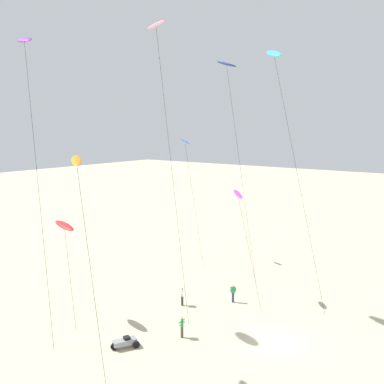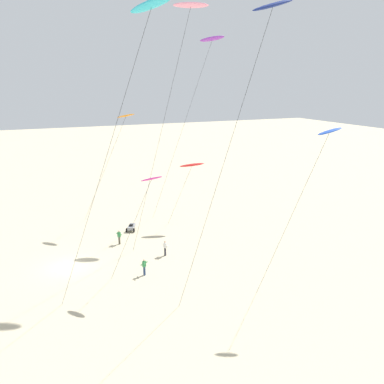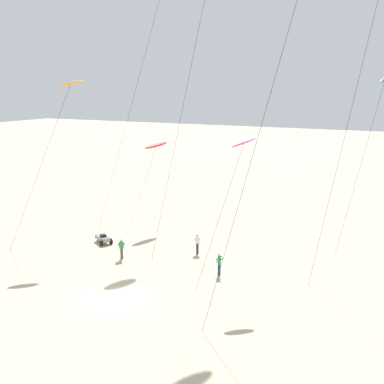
% 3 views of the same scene
% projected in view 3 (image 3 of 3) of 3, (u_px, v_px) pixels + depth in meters
% --- Properties ---
extents(ground_plane, '(260.00, 260.00, 0.00)m').
position_uv_depth(ground_plane, '(114.00, 299.00, 29.67)').
color(ground_plane, beige).
extents(kite_orange, '(3.82, 6.69, 14.22)m').
position_uv_depth(kite_orange, '(70.00, 86.00, 39.17)').
color(kite_orange, orange).
rests_on(kite_orange, ground).
extents(kite_red, '(2.20, 4.41, 8.23)m').
position_uv_depth(kite_red, '(156.00, 146.00, 44.83)').
color(kite_red, red).
rests_on(kite_red, ground).
extents(kite_magenta, '(2.71, 4.60, 10.21)m').
position_uv_depth(kite_magenta, '(243.00, 146.00, 31.03)').
color(kite_magenta, '#D8339E').
rests_on(kite_magenta, ground).
extents(kite_blue, '(2.78, 5.43, 14.55)m').
position_uv_depth(kite_blue, '(384.00, 84.00, 37.20)').
color(kite_blue, blue).
rests_on(kite_blue, ground).
extents(kite_flyer_nearest, '(0.73, 0.73, 1.67)m').
position_uv_depth(kite_flyer_nearest, '(122.00, 248.00, 36.39)').
color(kite_flyer_nearest, '#4C4738').
rests_on(kite_flyer_nearest, ground).
extents(kite_flyer_middle, '(0.72, 0.71, 1.67)m').
position_uv_depth(kite_flyer_middle, '(197.00, 243.00, 37.56)').
color(kite_flyer_middle, '#33333D').
rests_on(kite_flyer_middle, ground).
extents(kite_flyer_furthest, '(0.70, 0.71, 1.67)m').
position_uv_depth(kite_flyer_furthest, '(219.00, 263.00, 33.24)').
color(kite_flyer_furthest, navy).
rests_on(kite_flyer_furthest, ground).
extents(beach_buggy, '(2.09, 1.61, 0.82)m').
position_uv_depth(beach_buggy, '(103.00, 238.00, 40.16)').
color(beach_buggy, gray).
rests_on(beach_buggy, ground).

